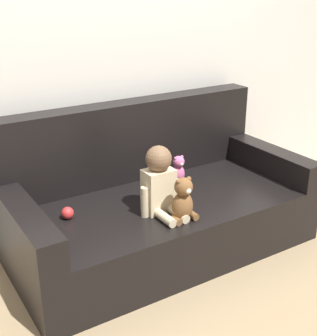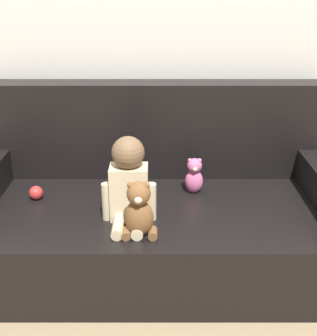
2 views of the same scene
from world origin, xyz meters
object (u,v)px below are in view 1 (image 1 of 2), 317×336
(teddy_bear_brown, at_px, (183,201))
(couch, at_px, (155,203))
(toy_ball, at_px, (68,213))
(plush_toy_side, at_px, (178,170))
(person_baby, at_px, (160,183))

(teddy_bear_brown, bearing_deg, couch, 81.38)
(toy_ball, bearing_deg, plush_toy_side, 5.53)
(teddy_bear_brown, distance_m, toy_ball, 0.70)
(person_baby, height_order, teddy_bear_brown, person_baby)
(couch, height_order, person_baby, couch)
(person_baby, height_order, toy_ball, person_baby)
(couch, xyz_separation_m, plush_toy_side, (0.23, 0.05, 0.18))
(toy_ball, bearing_deg, couch, 2.94)
(couch, distance_m, teddy_bear_brown, 0.47)
(person_baby, relative_size, plush_toy_side, 2.07)
(plush_toy_side, bearing_deg, person_baby, -138.85)
(couch, bearing_deg, person_baby, -115.46)
(person_baby, distance_m, plush_toy_side, 0.47)
(plush_toy_side, distance_m, toy_ball, 0.88)
(person_baby, height_order, plush_toy_side, person_baby)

